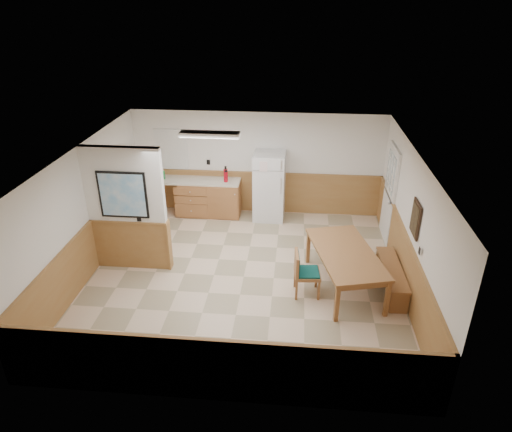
# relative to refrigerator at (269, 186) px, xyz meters

# --- Properties ---
(ground) EXTENTS (6.00, 6.00, 0.00)m
(ground) POSITION_rel_refrigerator_xyz_m (-0.31, -2.63, -0.82)
(ground) COLOR beige
(ground) RESTS_ON ground
(ceiling) EXTENTS (6.00, 6.00, 0.02)m
(ceiling) POSITION_rel_refrigerator_xyz_m (-0.31, -2.63, 1.68)
(ceiling) COLOR silver
(ceiling) RESTS_ON back_wall
(back_wall) EXTENTS (6.00, 0.02, 2.50)m
(back_wall) POSITION_rel_refrigerator_xyz_m (-0.31, 0.37, 0.43)
(back_wall) COLOR white
(back_wall) RESTS_ON ground
(right_wall) EXTENTS (0.02, 6.00, 2.50)m
(right_wall) POSITION_rel_refrigerator_xyz_m (2.69, -2.63, 0.43)
(right_wall) COLOR white
(right_wall) RESTS_ON ground
(left_wall) EXTENTS (0.02, 6.00, 2.50)m
(left_wall) POSITION_rel_refrigerator_xyz_m (-3.31, -2.63, 0.43)
(left_wall) COLOR white
(left_wall) RESTS_ON ground
(wainscot_back) EXTENTS (6.00, 0.04, 1.00)m
(wainscot_back) POSITION_rel_refrigerator_xyz_m (-0.31, 0.35, -0.32)
(wainscot_back) COLOR olive
(wainscot_back) RESTS_ON ground
(wainscot_right) EXTENTS (0.04, 6.00, 1.00)m
(wainscot_right) POSITION_rel_refrigerator_xyz_m (2.67, -2.63, -0.32)
(wainscot_right) COLOR olive
(wainscot_right) RESTS_ON ground
(wainscot_left) EXTENTS (0.04, 6.00, 1.00)m
(wainscot_left) POSITION_rel_refrigerator_xyz_m (-3.29, -2.63, -0.32)
(wainscot_left) COLOR olive
(wainscot_left) RESTS_ON ground
(partition_wall) EXTENTS (1.50, 0.20, 2.50)m
(partition_wall) POSITION_rel_refrigerator_xyz_m (-2.56, -2.43, 0.41)
(partition_wall) COLOR white
(partition_wall) RESTS_ON ground
(kitchen_counter) EXTENTS (2.20, 0.61, 1.00)m
(kitchen_counter) POSITION_rel_refrigerator_xyz_m (-1.52, 0.05, -0.36)
(kitchen_counter) COLOR #925B34
(kitchen_counter) RESTS_ON ground
(exterior_door) EXTENTS (0.07, 1.02, 2.15)m
(exterior_door) POSITION_rel_refrigerator_xyz_m (2.65, -0.73, 0.23)
(exterior_door) COLOR white
(exterior_door) RESTS_ON ground
(kitchen_window) EXTENTS (0.80, 0.04, 1.00)m
(kitchen_window) POSITION_rel_refrigerator_xyz_m (-2.41, 0.35, 0.73)
(kitchen_window) COLOR white
(kitchen_window) RESTS_ON back_wall
(wall_painting) EXTENTS (0.04, 0.50, 0.60)m
(wall_painting) POSITION_rel_refrigerator_xyz_m (2.65, -2.93, 0.73)
(wall_painting) COLOR black
(wall_painting) RESTS_ON right_wall
(fluorescent_fixture) EXTENTS (1.20, 0.30, 0.09)m
(fluorescent_fixture) POSITION_rel_refrigerator_xyz_m (-1.11, -1.33, 1.62)
(fluorescent_fixture) COLOR white
(fluorescent_fixture) RESTS_ON ceiling
(refrigerator) EXTENTS (0.74, 0.73, 1.64)m
(refrigerator) POSITION_rel_refrigerator_xyz_m (0.00, 0.00, 0.00)
(refrigerator) COLOR white
(refrigerator) RESTS_ON ground
(dining_table) EXTENTS (1.45, 2.18, 0.75)m
(dining_table) POSITION_rel_refrigerator_xyz_m (1.58, -2.78, -0.16)
(dining_table) COLOR #905B34
(dining_table) RESTS_ON ground
(dining_bench) EXTENTS (0.37, 1.55, 0.45)m
(dining_bench) POSITION_rel_refrigerator_xyz_m (2.45, -2.76, -0.48)
(dining_bench) COLOR #905B34
(dining_bench) RESTS_ON ground
(dining_chair) EXTENTS (0.67, 0.49, 0.85)m
(dining_chair) POSITION_rel_refrigerator_xyz_m (0.80, -3.06, -0.33)
(dining_chair) COLOR #905B34
(dining_chair) RESTS_ON ground
(fire_extinguisher) EXTENTS (0.13, 0.13, 0.39)m
(fire_extinguisher) POSITION_rel_refrigerator_xyz_m (-1.04, 0.00, 0.25)
(fire_extinguisher) COLOR #AF0919
(fire_extinguisher) RESTS_ON kitchen_counter
(soap_bottle) EXTENTS (0.08, 0.08, 0.21)m
(soap_bottle) POSITION_rel_refrigerator_xyz_m (-2.56, 0.04, 0.18)
(soap_bottle) COLOR #1A913A
(soap_bottle) RESTS_ON kitchen_counter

